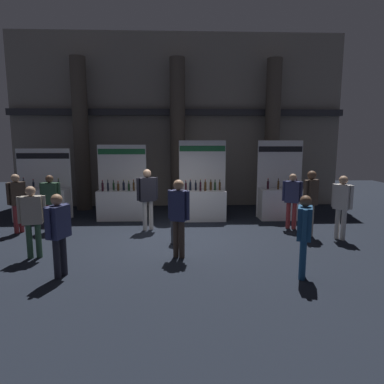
{
  "coord_description": "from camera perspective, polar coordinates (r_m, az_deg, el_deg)",
  "views": [
    {
      "loc": [
        0.04,
        -8.44,
        2.56
      ],
      "look_at": [
        0.39,
        0.44,
        1.18
      ],
      "focal_mm": 31.18,
      "sensor_mm": 36.0,
      "label": 1
    }
  ],
  "objects": [
    {
      "name": "ground_plane",
      "position": [
        8.82,
        -2.44,
        -8.07
      ],
      "size": [
        25.26,
        25.26,
        0.0
      ],
      "primitive_type": "plane",
      "color": "black"
    },
    {
      "name": "visitor_5",
      "position": [
        7.25,
        -2.29,
        -3.45
      ],
      "size": [
        0.47,
        0.34,
        1.73
      ],
      "rotation": [
        0.0,
        0.0,
        5.88
      ],
      "color": "#47382D",
      "rests_on": "ground_plane"
    },
    {
      "name": "trash_bin",
      "position": [
        8.42,
        -2.51,
        -6.47
      ],
      "size": [
        0.33,
        0.33,
        0.69
      ],
      "color": "#38383D",
      "rests_on": "ground_plane"
    },
    {
      "name": "visitor_6",
      "position": [
        10.08,
        16.74,
        -0.69
      ],
      "size": [
        0.52,
        0.39,
        1.62
      ],
      "rotation": [
        0.0,
        0.0,
        2.69
      ],
      "color": "maroon",
      "rests_on": "ground_plane"
    },
    {
      "name": "exhibitor_booth_3",
      "position": [
        11.32,
        14.99,
        -1.34
      ],
      "size": [
        1.49,
        0.66,
        2.56
      ],
      "color": "white",
      "rests_on": "ground_plane"
    },
    {
      "name": "visitor_1",
      "position": [
        10.21,
        -23.04,
        -0.98
      ],
      "size": [
        0.59,
        0.23,
        1.61
      ],
      "rotation": [
        0.0,
        0.0,
        3.08
      ],
      "color": "maroon",
      "rests_on": "ground_plane"
    },
    {
      "name": "visitor_9",
      "position": [
        10.41,
        -27.78,
        -1.01
      ],
      "size": [
        0.39,
        0.4,
        1.65
      ],
      "rotation": [
        0.0,
        0.0,
        3.97
      ],
      "color": "maroon",
      "rests_on": "ground_plane"
    },
    {
      "name": "visitor_7",
      "position": [
        9.35,
        19.64,
        -0.93
      ],
      "size": [
        0.46,
        0.4,
        1.78
      ],
      "rotation": [
        0.0,
        0.0,
        3.76
      ],
      "color": "#ADA393",
      "rests_on": "ground_plane"
    },
    {
      "name": "visitor_2",
      "position": [
        8.01,
        -25.67,
        -3.72
      ],
      "size": [
        0.56,
        0.32,
        1.6
      ],
      "rotation": [
        0.0,
        0.0,
        0.27
      ],
      "color": "#33563D",
      "rests_on": "ground_plane"
    },
    {
      "name": "visitor_3",
      "position": [
        6.7,
        -21.9,
        -5.69
      ],
      "size": [
        0.39,
        0.55,
        1.59
      ],
      "rotation": [
        0.0,
        0.0,
        4.35
      ],
      "color": "#23232D",
      "rests_on": "ground_plane"
    },
    {
      "name": "visitor_0",
      "position": [
        9.58,
        -7.63,
        -0.26
      ],
      "size": [
        0.59,
        0.39,
        1.76
      ],
      "rotation": [
        0.0,
        0.0,
        3.55
      ],
      "color": "silver",
      "rests_on": "ground_plane"
    },
    {
      "name": "visitor_4",
      "position": [
        9.41,
        24.27,
        -1.55
      ],
      "size": [
        0.42,
        0.44,
        1.67
      ],
      "rotation": [
        0.0,
        0.0,
        5.41
      ],
      "color": "silver",
      "rests_on": "ground_plane"
    },
    {
      "name": "exhibitor_booth_1",
      "position": [
        11.13,
        -11.93,
        -1.54
      ],
      "size": [
        1.59,
        0.66,
        2.43
      ],
      "color": "white",
      "rests_on": "ground_plane"
    },
    {
      "name": "hall_colonnade",
      "position": [
        13.06,
        -2.47,
        11.54
      ],
      "size": [
        12.63,
        1.1,
        6.57
      ],
      "color": "gray",
      "rests_on": "ground_plane"
    },
    {
      "name": "visitor_8",
      "position": [
        6.51,
        18.65,
        -6.02
      ],
      "size": [
        0.39,
        0.57,
        1.57
      ],
      "rotation": [
        0.0,
        0.0,
        1.2
      ],
      "color": "navy",
      "rests_on": "ground_plane"
    },
    {
      "name": "exhibitor_booth_2",
      "position": [
        10.81,
        1.86,
        -1.55
      ],
      "size": [
        1.53,
        0.66,
        2.56
      ],
      "color": "white",
      "rests_on": "ground_plane"
    },
    {
      "name": "exhibitor_booth_0",
      "position": [
        11.82,
        -24.22,
        -1.51
      ],
      "size": [
        1.74,
        0.66,
        2.3
      ],
      "color": "white",
      "rests_on": "ground_plane"
    }
  ]
}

